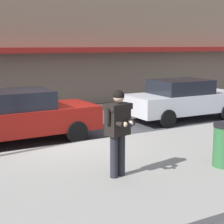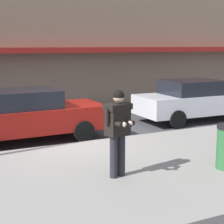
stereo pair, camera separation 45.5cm
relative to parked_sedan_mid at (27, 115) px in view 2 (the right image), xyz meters
The scene contains 6 objects.
ground_plane 1.62m from the parked_sedan_mid, 50.01° to the right, with size 80.00×80.00×0.00m, color #3D3D42.
sidewalk 4.44m from the parked_sedan_mid, 64.10° to the right, with size 32.00×5.30×0.14m, color gray.
curb_paint_line 2.31m from the parked_sedan_mid, 28.47° to the right, with size 28.00×0.12×0.01m, color silver.
parked_sedan_mid is the anchor object (origin of this frame).
parked_sedan_far 6.37m from the parked_sedan_mid, ahead, with size 4.55×2.02×1.54m.
man_texting_on_phone 4.37m from the parked_sedan_mid, 79.22° to the right, with size 0.64×0.63×1.81m.
Camera 2 is at (-3.49, -9.74, 2.83)m, focal length 60.00 mm.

